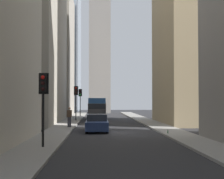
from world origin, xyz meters
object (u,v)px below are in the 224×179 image
traffic_light_far_junction (80,96)px  discarded_bottle (168,132)px  delivery_truck (97,109)px  traffic_light_midblock (76,95)px  sedan_navy (97,124)px  traffic_light_foreground (43,92)px  pedestrian (69,116)px

traffic_light_far_junction → discarded_bottle: size_ratio=15.26×
delivery_truck → traffic_light_midblock: traffic_light_midblock is taller
delivery_truck → sedan_navy: 18.34m
delivery_truck → traffic_light_midblock: (-3.93, 2.55, 1.72)m
sedan_navy → discarded_bottle: size_ratio=15.93×
traffic_light_foreground → discarded_bottle: 10.93m
traffic_light_far_junction → delivery_truck: bearing=-158.5°
traffic_light_foreground → discarded_bottle: bearing=-48.2°
traffic_light_midblock → sedan_navy: bearing=-170.0°
traffic_light_far_junction → discarded_bottle: (-27.88, -7.65, -2.92)m
delivery_truck → discarded_bottle: 22.13m
traffic_light_foreground → pedestrian: 13.70m
traffic_light_midblock → discarded_bottle: bearing=-156.4°
traffic_light_foreground → traffic_light_far_junction: traffic_light_far_junction is taller
delivery_truck → sedan_navy: (-18.32, -0.00, -0.80)m
sedan_navy → delivery_truck: bearing=0.0°
sedan_navy → traffic_light_midblock: (14.39, 2.55, 2.52)m
discarded_bottle → traffic_light_midblock: bearing=23.6°
delivery_truck → traffic_light_far_junction: size_ratio=1.57×
sedan_navy → traffic_light_far_junction: size_ratio=1.04×
traffic_light_foreground → traffic_light_midblock: 24.62m
delivery_truck → traffic_light_foreground: (-28.55, 2.77, 1.48)m
traffic_light_foreground → sedan_navy: bearing=-15.2°
pedestrian → delivery_truck: bearing=-9.4°
traffic_light_far_junction → traffic_light_foreground: bearing=179.6°
delivery_truck → pedestrian: 15.18m
pedestrian → traffic_light_foreground: bearing=178.8°
traffic_light_foreground → discarded_bottle: (7.06, -7.90, -2.69)m
delivery_truck → traffic_light_foreground: size_ratio=1.69×
traffic_light_midblock → traffic_light_far_junction: size_ratio=1.01×
delivery_truck → traffic_light_far_junction: bearing=21.5°
traffic_light_far_junction → pedestrian: 21.46m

